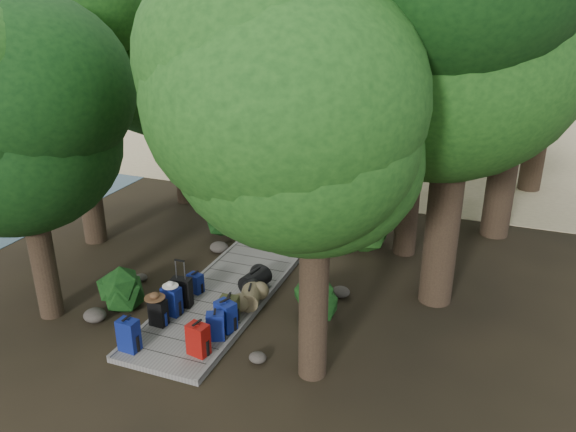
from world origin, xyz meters
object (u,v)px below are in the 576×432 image
at_px(backpack_left_a, 128,334).
at_px(lone_suitcase_on_sand, 354,166).
at_px(backpack_left_c, 172,299).
at_px(backpack_right_a, 198,338).
at_px(backpack_right_d, 229,307).
at_px(sun_lounger, 453,162).
at_px(backpack_right_b, 216,325).
at_px(backpack_right_c, 226,314).
at_px(duffel_right_black, 255,280).
at_px(duffel_right_khaki, 250,297).
at_px(suitcase_on_boardwalk, 182,292).
at_px(backpack_left_b, 158,311).
at_px(backpack_left_d, 196,282).
at_px(kayak, 287,154).

height_order(backpack_left_a, lone_suitcase_on_sand, backpack_left_a).
height_order(backpack_left_c, backpack_right_a, same).
relative_size(backpack_right_d, sun_lounger, 0.34).
bearing_deg(backpack_right_d, backpack_right_b, -94.87).
distance_m(backpack_right_c, duffel_right_black, 1.77).
distance_m(backpack_left_a, lone_suitcase_on_sand, 12.81).
bearing_deg(duffel_right_khaki, suitcase_on_boardwalk, -175.15).
bearing_deg(sun_lounger, duffel_right_black, -98.45).
bearing_deg(backpack_left_b, sun_lounger, 73.06).
distance_m(backpack_left_d, suitcase_on_boardwalk, 0.65).
distance_m(duffel_right_khaki, suitcase_on_boardwalk, 1.51).
xyz_separation_m(backpack_right_b, suitcase_on_boardwalk, (-1.30, 0.87, 0.02)).
bearing_deg(backpack_left_d, kayak, 114.35).
distance_m(backpack_right_d, duffel_right_black, 1.39).
distance_m(backpack_left_a, backpack_right_d, 2.15).
xyz_separation_m(backpack_left_a, backpack_left_b, (0.03, 0.97, -0.04)).
distance_m(backpack_left_a, duffel_right_khaki, 2.80).
distance_m(backpack_right_c, sun_lounger, 14.02).
relative_size(backpack_left_a, backpack_left_b, 1.14).
distance_m(backpack_right_a, kayak, 14.15).
relative_size(backpack_left_a, kayak, 0.25).
distance_m(backpack_right_c, suitcase_on_boardwalk, 1.43).
bearing_deg(kayak, backpack_left_d, -91.34).
height_order(backpack_right_d, duffel_right_black, backpack_right_d).
relative_size(lone_suitcase_on_sand, sun_lounger, 0.40).
height_order(suitcase_on_boardwalk, lone_suitcase_on_sand, suitcase_on_boardwalk).
bearing_deg(duffel_right_khaki, backpack_left_b, -153.00).
height_order(backpack_left_c, backpack_right_d, backpack_left_c).
relative_size(duffel_right_khaki, suitcase_on_boardwalk, 0.97).
height_order(backpack_right_d, kayak, backpack_right_d).
height_order(backpack_left_b, backpack_left_d, backpack_left_b).
relative_size(backpack_right_c, duffel_right_khaki, 1.07).
xyz_separation_m(backpack_right_a, sun_lounger, (3.28, 14.60, -0.18)).
distance_m(backpack_left_b, backpack_right_a, 1.42).
distance_m(backpack_right_d, sun_lounger, 13.68).
bearing_deg(suitcase_on_boardwalk, lone_suitcase_on_sand, 76.77).
relative_size(duffel_right_black, sun_lounger, 0.43).
bearing_deg(sun_lounger, kayak, -165.52).
bearing_deg(backpack_left_a, backpack_left_b, 91.09).
height_order(backpack_right_d, lone_suitcase_on_sand, same).
xyz_separation_m(backpack_right_c, suitcase_on_boardwalk, (-1.34, 0.50, -0.02)).
bearing_deg(backpack_left_a, suitcase_on_boardwalk, 89.93).
bearing_deg(sun_lounger, backpack_left_d, -102.91).
relative_size(backpack_right_c, sun_lounger, 0.41).
height_order(backpack_right_b, kayak, backpack_right_b).
bearing_deg(backpack_right_b, lone_suitcase_on_sand, 67.37).
distance_m(backpack_right_c, backpack_right_d, 0.39).
bearing_deg(backpack_right_a, backpack_right_c, 93.24).
distance_m(backpack_right_b, duffel_right_khaki, 1.43).
bearing_deg(backpack_right_d, backpack_left_b, -160.97).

